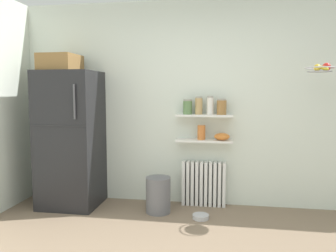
{
  "coord_description": "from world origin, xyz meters",
  "views": [
    {
      "loc": [
        0.41,
        -2.22,
        1.45
      ],
      "look_at": [
        -0.22,
        1.6,
        1.05
      ],
      "focal_mm": 35.39,
      "sensor_mm": 36.0,
      "label": 1
    }
  ],
  "objects": [
    {
      "name": "storage_jar_1",
      "position": [
        0.12,
        1.89,
        1.28
      ],
      "size": [
        0.09,
        0.09,
        0.22
      ],
      "color": "tan",
      "rests_on": "wall_shelf_upper"
    },
    {
      "name": "storage_jar_2",
      "position": [
        0.26,
        1.89,
        1.28
      ],
      "size": [
        0.08,
        0.08,
        0.23
      ],
      "color": "silver",
      "rests_on": "wall_shelf_upper"
    },
    {
      "name": "pet_food_bowl",
      "position": [
        0.18,
        1.46,
        0.03
      ],
      "size": [
        0.19,
        0.19,
        0.05
      ],
      "primitive_type": "cylinder",
      "color": "#B7B7BC",
      "rests_on": "ground_plane"
    },
    {
      "name": "storage_jar_3",
      "position": [
        0.4,
        1.89,
        1.27
      ],
      "size": [
        0.12,
        0.12,
        0.2
      ],
      "color": "olive",
      "rests_on": "wall_shelf_upper"
    },
    {
      "name": "back_wall",
      "position": [
        0.0,
        2.05,
        1.3
      ],
      "size": [
        7.04,
        0.1,
        2.6
      ],
      "primitive_type": "cube",
      "color": "silver",
      "rests_on": "ground_plane"
    },
    {
      "name": "vase",
      "position": [
        0.15,
        1.89,
        0.95
      ],
      "size": [
        0.1,
        0.1,
        0.18
      ],
      "primitive_type": "cylinder",
      "color": "#CC7033",
      "rests_on": "wall_shelf_lower"
    },
    {
      "name": "refrigerator",
      "position": [
        -1.49,
        1.67,
        0.9
      ],
      "size": [
        0.71,
        0.69,
        1.91
      ],
      "color": "black",
      "rests_on": "ground_plane"
    },
    {
      "name": "wall_shelf_upper",
      "position": [
        0.19,
        1.89,
        1.16
      ],
      "size": [
        0.7,
        0.22,
        0.02
      ],
      "primitive_type": "cube",
      "color": "white"
    },
    {
      "name": "storage_jar_0",
      "position": [
        -0.02,
        1.89,
        1.26
      ],
      "size": [
        0.11,
        0.11,
        0.19
      ],
      "color": "#5B7F4C",
      "rests_on": "wall_shelf_upper"
    },
    {
      "name": "trash_bin",
      "position": [
        -0.34,
        1.58,
        0.22
      ],
      "size": [
        0.3,
        0.3,
        0.43
      ],
      "primitive_type": "cylinder",
      "color": "slate",
      "rests_on": "ground_plane"
    },
    {
      "name": "hanging_fruit_basket",
      "position": [
        1.45,
        1.6,
        1.7
      ],
      "size": [
        0.31,
        0.31,
        0.1
      ],
      "color": "#B2B2B7"
    },
    {
      "name": "radiator",
      "position": [
        0.19,
        1.92,
        0.28
      ],
      "size": [
        0.55,
        0.12,
        0.56
      ],
      "color": "white",
      "rests_on": "ground_plane"
    },
    {
      "name": "wall_shelf_lower",
      "position": [
        0.19,
        1.89,
        0.84
      ],
      "size": [
        0.7,
        0.22,
        0.02
      ],
      "primitive_type": "cube",
      "color": "white"
    },
    {
      "name": "shelf_bowl",
      "position": [
        0.41,
        1.89,
        0.9
      ],
      "size": [
        0.19,
        0.19,
        0.09
      ],
      "primitive_type": "ellipsoid",
      "color": "orange",
      "rests_on": "wall_shelf_lower"
    }
  ]
}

